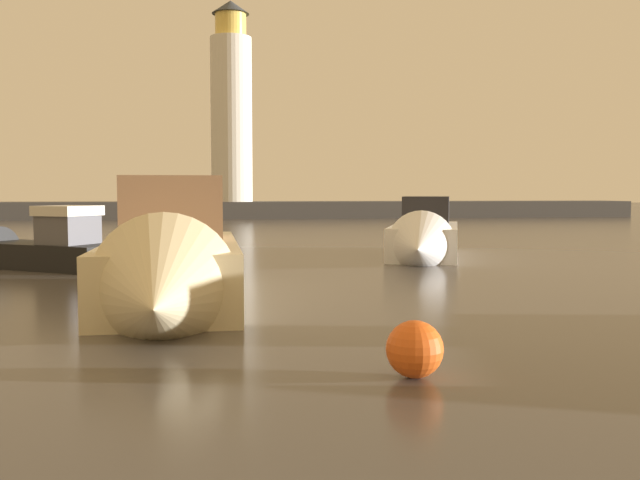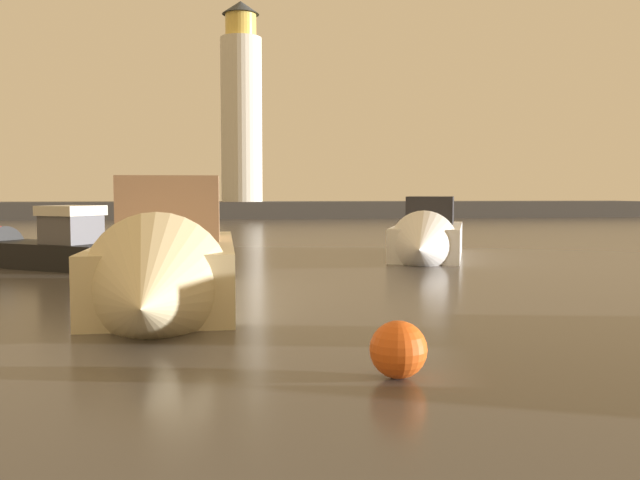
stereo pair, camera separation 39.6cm
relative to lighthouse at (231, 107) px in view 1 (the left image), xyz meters
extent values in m
plane|color=#4C4742|center=(-0.14, -31.16, -10.08)|extent=(220.00, 220.00, 0.00)
cube|color=#423F3D|center=(-0.14, 0.00, -9.33)|extent=(76.42, 5.17, 1.51)
cylinder|color=silver|center=(0.00, 0.00, -1.15)|extent=(3.74, 3.74, 14.83)
cylinder|color=#F2CC59|center=(0.00, 0.00, 7.30)|extent=(2.80, 2.80, 2.08)
cone|color=#33383D|center=(0.00, 0.00, 8.93)|extent=(3.36, 3.36, 1.19)
cube|color=white|center=(6.52, -38.51, -9.49)|extent=(4.42, 6.88, 1.18)
cone|color=white|center=(5.24, -42.12, -9.43)|extent=(2.89, 2.80, 2.30)
cube|color=#232328|center=(6.85, -37.58, -8.37)|extent=(2.32, 2.50, 1.06)
cube|color=beige|center=(-2.16, -48.00, -9.42)|extent=(2.90, 7.04, 1.33)
cone|color=beige|center=(-2.10, -52.20, -9.35)|extent=(2.71, 2.55, 2.67)
cube|color=#8C6647|center=(-2.17, -47.30, -8.03)|extent=(2.24, 2.42, 1.45)
cube|color=black|center=(-6.52, -40.83, -9.68)|extent=(5.06, 4.12, 0.81)
cube|color=#595960|center=(-5.78, -41.31, -8.84)|extent=(1.94, 1.96, 0.88)
cube|color=silver|center=(-5.78, -41.31, -8.24)|extent=(2.14, 2.15, 0.31)
sphere|color=#EA5919|center=(1.38, -54.87, -9.70)|extent=(0.75, 0.75, 0.75)
camera|label=1|loc=(-1.11, -63.38, -7.65)|focal=38.40mm
camera|label=2|loc=(-0.72, -63.43, -7.65)|focal=38.40mm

